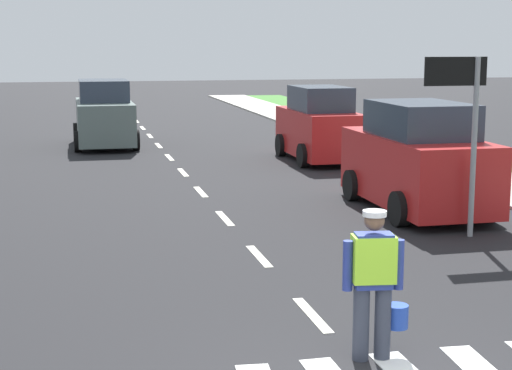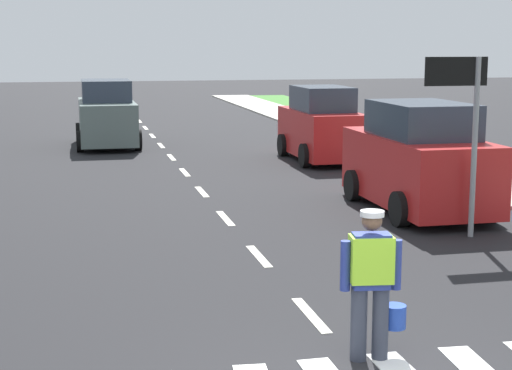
{
  "view_description": "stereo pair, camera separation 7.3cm",
  "coord_description": "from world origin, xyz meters",
  "px_view_note": "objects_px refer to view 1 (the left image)",
  "views": [
    {
      "loc": [
        -2.95,
        -6.93,
        3.43
      ],
      "look_at": [
        0.06,
        6.19,
        1.1
      ],
      "focal_mm": 57.57,
      "sensor_mm": 36.0,
      "label": 1
    },
    {
      "loc": [
        -2.87,
        -6.94,
        3.43
      ],
      "look_at": [
        0.06,
        6.19,
        1.1
      ],
      "focal_mm": 57.57,
      "sensor_mm": 36.0,
      "label": 2
    }
  ],
  "objects_px": {
    "lane_direction_sign": "(463,103)",
    "car_parked_curbside": "(417,160)",
    "car_oncoming_second": "(104,116)",
    "car_parked_far": "(319,126)",
    "road_worker": "(375,277)"
  },
  "relations": [
    {
      "from": "lane_direction_sign",
      "to": "car_oncoming_second",
      "type": "distance_m",
      "value": 15.83
    },
    {
      "from": "car_oncoming_second",
      "to": "lane_direction_sign",
      "type": "bearing_deg",
      "value": -69.37
    },
    {
      "from": "car_oncoming_second",
      "to": "car_parked_far",
      "type": "height_order",
      "value": "car_oncoming_second"
    },
    {
      "from": "car_oncoming_second",
      "to": "car_parked_curbside",
      "type": "distance_m",
      "value": 13.7
    },
    {
      "from": "road_worker",
      "to": "lane_direction_sign",
      "type": "bearing_deg",
      "value": 55.12
    },
    {
      "from": "road_worker",
      "to": "car_oncoming_second",
      "type": "distance_m",
      "value": 19.97
    },
    {
      "from": "lane_direction_sign",
      "to": "car_parked_far",
      "type": "distance_m",
      "value": 9.91
    },
    {
      "from": "car_oncoming_second",
      "to": "car_parked_curbside",
      "type": "bearing_deg",
      "value": -65.01
    },
    {
      "from": "car_parked_curbside",
      "to": "car_parked_far",
      "type": "relative_size",
      "value": 1.09
    },
    {
      "from": "car_parked_curbside",
      "to": "car_oncoming_second",
      "type": "bearing_deg",
      "value": 114.99
    },
    {
      "from": "car_parked_curbside",
      "to": "car_parked_far",
      "type": "distance_m",
      "value": 7.46
    },
    {
      "from": "lane_direction_sign",
      "to": "car_parked_far",
      "type": "xyz_separation_m",
      "value": [
        0.43,
        9.8,
        -1.39
      ]
    },
    {
      "from": "lane_direction_sign",
      "to": "car_parked_curbside",
      "type": "relative_size",
      "value": 0.74
    },
    {
      "from": "lane_direction_sign",
      "to": "car_oncoming_second",
      "type": "relative_size",
      "value": 0.73
    },
    {
      "from": "lane_direction_sign",
      "to": "car_parked_curbside",
      "type": "bearing_deg",
      "value": 84.38
    }
  ]
}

